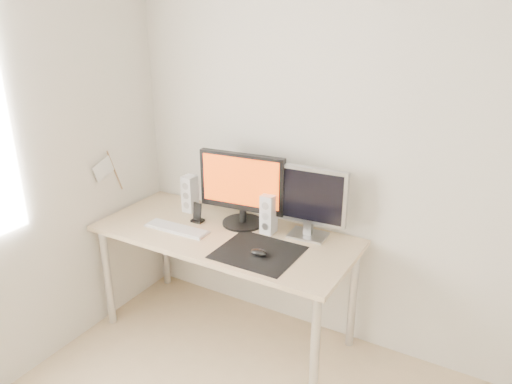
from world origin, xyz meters
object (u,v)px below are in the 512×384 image
at_px(second_monitor, 309,199).
at_px(speaker_left, 190,194).
at_px(mouse, 259,252).
at_px(phone_dock, 197,216).
at_px(main_monitor, 242,187).
at_px(keyboard, 177,229).
at_px(speaker_right, 269,214).
at_px(desk, 225,244).

relative_size(second_monitor, speaker_left, 1.83).
bearing_deg(second_monitor, mouse, -111.11).
height_order(mouse, speaker_left, speaker_left).
relative_size(second_monitor, phone_dock, 3.51).
distance_m(main_monitor, keyboard, 0.48).
height_order(speaker_right, keyboard, speaker_right).
distance_m(desk, second_monitor, 0.60).
distance_m(mouse, second_monitor, 0.44).
distance_m(second_monitor, speaker_left, 0.85).
height_order(mouse, main_monitor, main_monitor).
relative_size(desk, speaker_right, 6.50).
bearing_deg(main_monitor, desk, -100.63).
xyz_separation_m(main_monitor, speaker_right, (0.20, -0.02, -0.13)).
xyz_separation_m(desk, keyboard, (-0.28, -0.11, 0.09)).
xyz_separation_m(second_monitor, phone_dock, (-0.70, -0.16, -0.20)).
bearing_deg(desk, speaker_left, 156.25).
bearing_deg(second_monitor, desk, -155.07).
bearing_deg(mouse, second_monitor, 68.89).
distance_m(mouse, main_monitor, 0.48).
bearing_deg(keyboard, second_monitor, 23.47).
xyz_separation_m(second_monitor, speaker_right, (-0.23, -0.07, -0.12)).
relative_size(mouse, phone_dock, 0.76).
bearing_deg(second_monitor, main_monitor, -172.95).
bearing_deg(speaker_right, speaker_left, 177.56).
relative_size(desk, second_monitor, 3.54).
bearing_deg(speaker_left, speaker_right, -2.44).
relative_size(mouse, speaker_left, 0.40).
bearing_deg(second_monitor, phone_dock, -166.99).
xyz_separation_m(desk, phone_dock, (-0.24, 0.05, 0.12)).
bearing_deg(mouse, desk, 155.85).
xyz_separation_m(main_monitor, phone_dock, (-0.27, -0.11, -0.22)).
bearing_deg(phone_dock, main_monitor, 21.85).
bearing_deg(keyboard, desk, 21.03).
height_order(mouse, phone_dock, phone_dock).
bearing_deg(speaker_right, desk, -147.75).
relative_size(main_monitor, phone_dock, 4.29).
bearing_deg(speaker_left, mouse, -23.93).
bearing_deg(speaker_right, main_monitor, 175.09).
relative_size(speaker_left, speaker_right, 1.00).
xyz_separation_m(second_monitor, speaker_left, (-0.84, -0.04, -0.12)).
xyz_separation_m(main_monitor, speaker_left, (-0.41, 0.01, -0.13)).
relative_size(main_monitor, keyboard, 1.30).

